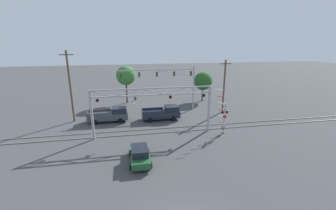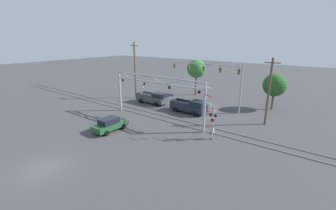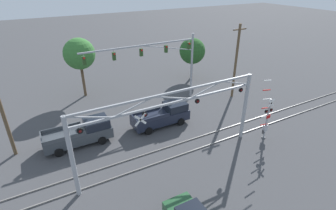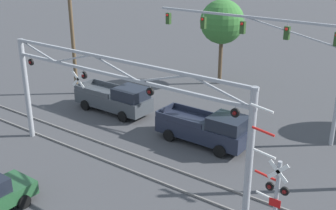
# 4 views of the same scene
# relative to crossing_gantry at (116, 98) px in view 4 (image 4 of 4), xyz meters

# --- Properties ---
(rail_track_near) EXTENTS (80.00, 0.08, 0.10)m
(rail_track_near) POSITION_rel_crossing_gantry_xyz_m (0.01, 0.28, -3.94)
(rail_track_near) COLOR gray
(rail_track_near) RESTS_ON ground_plane
(rail_track_far) EXTENTS (80.00, 0.08, 0.10)m
(rail_track_far) POSITION_rel_crossing_gantry_xyz_m (0.01, 1.72, -3.94)
(rail_track_far) COLOR gray
(rail_track_far) RESTS_ON ground_plane
(crossing_gantry) EXTENTS (14.63, 0.31, 6.00)m
(crossing_gantry) POSITION_rel_crossing_gantry_xyz_m (0.00, 0.00, 0.00)
(crossing_gantry) COLOR #9EA0A5
(crossing_gantry) RESTS_ON ground_plane
(crossing_signal_mast) EXTENTS (1.71, 0.35, 5.80)m
(crossing_signal_mast) POSITION_rel_crossing_gantry_xyz_m (8.75, -1.15, -1.97)
(crossing_signal_mast) COLOR #9EA0A5
(crossing_signal_mast) RESTS_ON ground_plane
(traffic_signal_span) EXTENTS (12.39, 0.39, 7.46)m
(traffic_signal_span) POSITION_rel_crossing_gantry_xyz_m (4.50, 9.54, 1.34)
(traffic_signal_span) COLOR #9EA0A5
(traffic_signal_span) RESTS_ON ground_plane
(pickup_truck_lead) EXTENTS (5.56, 2.22, 2.04)m
(pickup_truck_lead) POSITION_rel_crossing_gantry_xyz_m (2.05, 5.34, -3.00)
(pickup_truck_lead) COLOR #1E2333
(pickup_truck_lead) RESTS_ON ground_plane
(pickup_truck_following) EXTENTS (5.67, 2.22, 2.04)m
(pickup_truck_following) POSITION_rel_crossing_gantry_xyz_m (-5.60, 5.89, -3.00)
(pickup_truck_following) COLOR #3D4247
(pickup_truck_following) RESTS_ON ground_plane
(utility_pole_left) EXTENTS (1.80, 0.28, 10.12)m
(utility_pole_left) POSITION_rel_crossing_gantry_xyz_m (-10.78, 6.96, 1.22)
(utility_pole_left) COLOR brown
(utility_pole_left) RESTS_ON ground_plane
(background_tree_beyond_span) EXTENTS (3.54, 3.54, 6.92)m
(background_tree_beyond_span) POSITION_rel_crossing_gantry_xyz_m (-3.06, 15.80, 1.13)
(background_tree_beyond_span) COLOR brown
(background_tree_beyond_span) RESTS_ON ground_plane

